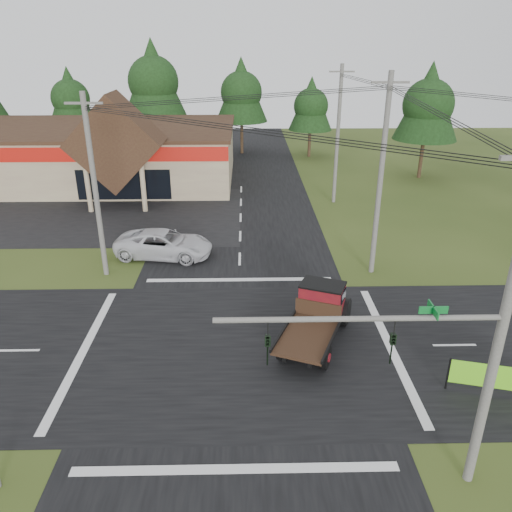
{
  "coord_description": "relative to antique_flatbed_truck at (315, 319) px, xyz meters",
  "views": [
    {
      "loc": [
        0.43,
        -19.2,
        13.03
      ],
      "look_at": [
        0.95,
        5.48,
        2.2
      ],
      "focal_mm": 35.0,
      "sensor_mm": 36.0,
      "label": 1
    }
  ],
  "objects": [
    {
      "name": "road_ns",
      "position": [
        -3.54,
        -0.45,
        -1.25
      ],
      "size": [
        12.0,
        120.0,
        0.02
      ],
      "primitive_type": "cube",
      "color": "black",
      "rests_on": "ground"
    },
    {
      "name": "utility_pole_ne",
      "position": [
        4.46,
        7.55,
        4.63
      ],
      "size": [
        2.0,
        0.3,
        11.5
      ],
      "color": "#595651",
      "rests_on": "ground"
    },
    {
      "name": "tree_side_ne",
      "position": [
        14.46,
        29.55,
        6.12
      ],
      "size": [
        6.16,
        6.16,
        11.11
      ],
      "color": "#332316",
      "rests_on": "ground"
    },
    {
      "name": "utility_pole_nw",
      "position": [
        -11.54,
        7.55,
        4.13
      ],
      "size": [
        2.0,
        0.3,
        10.5
      ],
      "color": "#595651",
      "rests_on": "ground"
    },
    {
      "name": "traffic_signal_mast",
      "position": [
        2.27,
        -7.95,
        3.17
      ],
      "size": [
        8.12,
        0.24,
        7.0
      ],
      "color": "#595651",
      "rests_on": "ground"
    },
    {
      "name": "parking_apron",
      "position": [
        -17.54,
        18.55,
        -1.24
      ],
      "size": [
        28.0,
        14.0,
        0.02
      ],
      "primitive_type": "cube",
      "color": "black",
      "rests_on": "ground"
    },
    {
      "name": "roadside_banner",
      "position": [
        6.94,
        -4.04,
        -0.52
      ],
      "size": [
        4.22,
        1.23,
        1.48
      ],
      "primitive_type": null,
      "rotation": [
        0.0,
        0.0,
        -0.26
      ],
      "color": "#67C91A",
      "rests_on": "ground"
    },
    {
      "name": "road_ew",
      "position": [
        -3.54,
        -0.45,
        -1.24
      ],
      "size": [
        120.0,
        12.0,
        0.02
      ],
      "primitive_type": "cube",
      "color": "black",
      "rests_on": "ground"
    },
    {
      "name": "ground",
      "position": [
        -3.54,
        -0.45,
        -1.26
      ],
      "size": [
        120.0,
        120.0,
        0.0
      ],
      "primitive_type": "plane",
      "color": "#304017",
      "rests_on": "ground"
    },
    {
      "name": "antique_flatbed_truck",
      "position": [
        0.0,
        0.0,
        0.0
      ],
      "size": [
        4.4,
        6.43,
        2.51
      ],
      "primitive_type": null,
      "rotation": [
        0.0,
        0.0,
        -0.39
      ],
      "color": "#580C17",
      "rests_on": "ground"
    },
    {
      "name": "cvs_building",
      "position": [
        -19.25,
        29.12,
        1.52
      ],
      "size": [
        30.4,
        18.2,
        9.19
      ],
      "color": "gray",
      "rests_on": "ground"
    },
    {
      "name": "utility_pole_n",
      "position": [
        4.46,
        21.55,
        4.48
      ],
      "size": [
        2.0,
        0.3,
        11.2
      ],
      "color": "#595651",
      "rests_on": "ground"
    },
    {
      "name": "white_pickup",
      "position": [
        -8.41,
        10.15,
        -0.4
      ],
      "size": [
        6.52,
        3.71,
        1.71
      ],
      "primitive_type": "imported",
      "rotation": [
        0.0,
        0.0,
        1.43
      ],
      "color": "silver",
      "rests_on": "ground"
    },
    {
      "name": "tree_row_d",
      "position": [
        -3.54,
        41.55,
        6.12
      ],
      "size": [
        6.16,
        6.16,
        11.11
      ],
      "color": "#332316",
      "rests_on": "ground"
    },
    {
      "name": "tree_row_c",
      "position": [
        -13.54,
        40.55,
        7.46
      ],
      "size": [
        7.28,
        7.28,
        13.13
      ],
      "color": "#332316",
      "rests_on": "ground"
    },
    {
      "name": "tree_row_b",
      "position": [
        -23.54,
        41.55,
        5.45
      ],
      "size": [
        5.6,
        5.6,
        10.1
      ],
      "color": "#332316",
      "rests_on": "ground"
    },
    {
      "name": "utility_pole_nr",
      "position": [
        3.96,
        -7.95,
        4.38
      ],
      "size": [
        2.0,
        0.3,
        11.0
      ],
      "color": "#595651",
      "rests_on": "ground"
    },
    {
      "name": "tree_row_e",
      "position": [
        4.46,
        39.55,
        4.78
      ],
      "size": [
        5.04,
        5.04,
        9.09
      ],
      "color": "#332316",
      "rests_on": "ground"
    }
  ]
}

